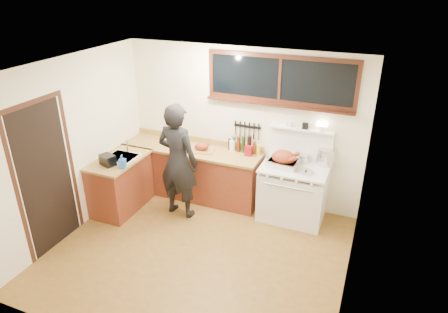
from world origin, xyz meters
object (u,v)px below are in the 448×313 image
at_px(cutting_board, 202,148).
at_px(roast_turkey, 284,160).
at_px(vintage_stove, 293,191).
at_px(man, 178,161).

relative_size(cutting_board, roast_turkey, 0.93).
relative_size(vintage_stove, man, 0.84).
bearing_deg(cutting_board, vintage_stove, -0.55).
bearing_deg(roast_turkey, cutting_board, 178.18).
bearing_deg(cutting_board, roast_turkey, -1.82).
bearing_deg(man, cutting_board, 77.55).
height_order(cutting_board, roast_turkey, roast_turkey).
height_order(man, roast_turkey, man).
bearing_deg(roast_turkey, vintage_stove, 9.45).
xyz_separation_m(vintage_stove, man, (-1.72, -0.58, 0.47)).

